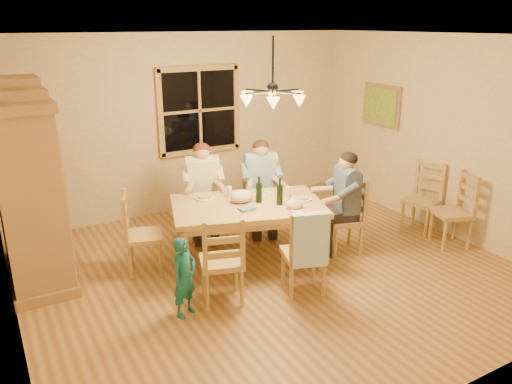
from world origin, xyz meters
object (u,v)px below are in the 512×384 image
chair_far_right (261,212)px  chair_near_right (303,266)px  chandelier (273,96)px  chair_spare_back (420,211)px  chair_far_left (204,217)px  child (184,277)px  chair_end_right (343,230)px  wine_bottle_b (280,191)px  chair_near_left (222,274)px  adult_slate_man (346,191)px  wine_bottle_a (259,189)px  chair_end_left (145,248)px  adult_woman (203,179)px  adult_plaid_man (261,176)px  chair_spare_front (450,224)px  dining_table (248,212)px  armoire (28,192)px

chair_far_right → chair_near_right: bearing=93.4°
chandelier → chair_spare_back: size_ratio=0.78×
chandelier → chair_near_right: 1.87m
chair_far_left → child: chair_far_left is taller
chair_end_right → wine_bottle_b: wine_bottle_b is taller
chair_near_left → chair_near_right: (0.85, -0.27, 0.00)m
chair_far_left → adult_slate_man: adult_slate_man is taller
wine_bottle_a → chair_end_left: bearing=163.4°
chair_near_right → wine_bottle_b: bearing=96.1°
adult_woman → adult_plaid_man: 0.80m
chandelier → chair_end_left: 2.32m
wine_bottle_b → chair_spare_front: (2.24, -0.69, -0.62)m
adult_woman → chair_end_right: bearing=153.4°
chair_end_left → chair_end_right: 2.49m
chair_near_right → chandelier: bearing=113.4°
chair_near_left → adult_plaid_man: adult_plaid_man is taller
chair_end_left → wine_bottle_a: (1.33, -0.40, 0.62)m
chair_far_left → adult_woman: size_ratio=1.13×
chair_end_right → adult_woman: adult_woman is taller
chandelier → chair_near_left: chandelier is taller
chair_far_left → dining_table: bearing=117.9°
chair_far_left → chair_end_left: 1.16m
armoire → wine_bottle_b: armoire is taller
chandelier → chair_spare_back: 3.03m
chair_end_left → chair_end_right: same height
chandelier → child: bearing=-163.0°
chair_near_left → chair_spare_back: 3.26m
chandelier → chair_far_left: (-0.28, 1.30, -1.77)m
dining_table → adult_plaid_man: bearing=50.1°
adult_woman → adult_plaid_man: bearing=-180.0°
chair_far_left → wine_bottle_a: wine_bottle_a is taller
armoire → chair_end_left: bearing=-21.4°
chandelier → chair_near_left: size_ratio=0.78×
adult_woman → chair_near_right: bearing=117.9°
chair_spare_front → chair_spare_back: 0.52m
chair_near_left → child: chair_near_left is taller
armoire → wine_bottle_a: 2.59m
dining_table → chair_end_left: (-1.19, 0.37, -0.36)m
chandelier → chair_end_right: chandelier is taller
chandelier → adult_slate_man: size_ratio=0.88×
chair_far_left → chair_near_left: size_ratio=1.00×
chandelier → chair_end_right: (1.07, -0.01, -1.77)m
chair_near_left → chair_near_right: same height
chair_end_right → adult_slate_man: (0.00, -0.00, 0.54)m
wine_bottle_b → chair_spare_front: 2.43m
chair_far_left → chair_near_left: (-0.51, -1.61, 0.00)m
chair_end_left → chair_spare_back: bearing=96.1°
armoire → chair_end_left: size_ratio=2.32×
chair_end_right → adult_slate_man: 0.54m
chair_near_left → chair_near_right: 0.90m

